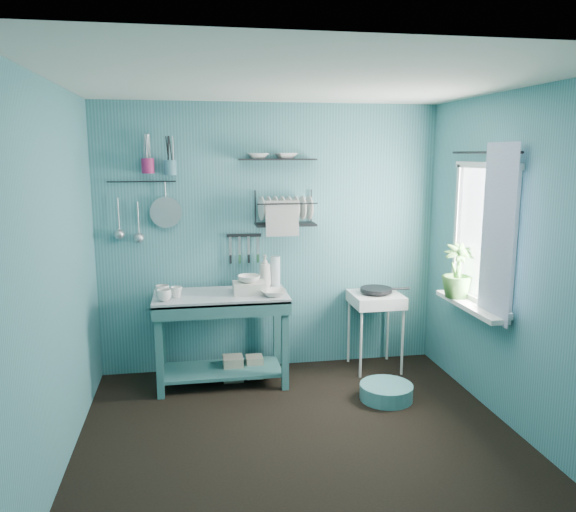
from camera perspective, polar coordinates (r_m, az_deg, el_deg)
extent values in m
plane|color=black|center=(4.28, 1.36, -18.17)|extent=(3.20, 3.20, 0.00)
plane|color=silver|center=(3.78, 1.53, 17.32)|extent=(3.20, 3.20, 0.00)
plane|color=#3C757C|center=(5.29, -1.74, 1.77)|extent=(3.20, 0.00, 3.20)
plane|color=#3C757C|center=(2.44, 8.46, -8.75)|extent=(3.20, 0.00, 3.20)
plane|color=#3C757C|center=(3.86, -22.54, -2.27)|extent=(0.00, 3.00, 3.00)
plane|color=#3C757C|center=(4.43, 22.17, -0.70)|extent=(0.00, 3.00, 3.00)
cube|color=#306564|center=(5.09, -6.75, -8.35)|extent=(1.22, 0.69, 0.83)
imported|color=silver|center=(4.81, -12.49, -3.92)|extent=(0.12, 0.12, 0.10)
imported|color=silver|center=(4.90, -11.27, -3.63)|extent=(0.14, 0.14, 0.09)
imported|color=silver|center=(4.97, -12.64, -3.48)|extent=(0.17, 0.17, 0.10)
cube|color=beige|center=(4.96, -3.96, -3.24)|extent=(0.28, 0.22, 0.10)
imported|color=silver|center=(4.95, -3.98, -2.33)|extent=(0.20, 0.19, 0.06)
imported|color=beige|center=(5.17, -2.36, -1.53)|extent=(0.12, 0.12, 0.30)
cylinder|color=silver|center=(5.21, -1.30, -1.55)|extent=(0.09, 0.09, 0.28)
imported|color=silver|center=(4.87, -1.45, -3.77)|extent=(0.22, 0.22, 0.05)
cube|color=silver|center=(5.47, 8.83, -7.55)|extent=(0.52, 0.52, 0.74)
cylinder|color=black|center=(5.36, 8.95, -3.40)|extent=(0.30, 0.30, 0.03)
cube|color=black|center=(5.23, -4.51, 2.10)|extent=(0.32, 0.03, 0.03)
cube|color=black|center=(5.15, -0.27, 4.89)|extent=(0.56, 0.26, 0.32)
cube|color=black|center=(5.14, -1.08, 9.79)|extent=(0.71, 0.21, 0.02)
imported|color=silver|center=(5.12, -3.07, 10.70)|extent=(0.21, 0.21, 0.05)
imported|color=silver|center=(5.15, -0.21, 10.07)|extent=(0.23, 0.23, 0.05)
cylinder|color=#971B50|center=(5.11, -14.05, 8.88)|extent=(0.11, 0.11, 0.13)
cylinder|color=#3D707F|center=(5.11, -11.88, 8.78)|extent=(0.11, 0.11, 0.13)
cylinder|color=#A5A8AD|center=(5.16, -12.30, 4.36)|extent=(0.28, 0.03, 0.28)
cylinder|color=#A5A8AD|center=(5.21, -16.84, 4.01)|extent=(0.01, 0.01, 0.30)
cylinder|color=#A5A8AD|center=(5.19, -14.98, 3.70)|extent=(0.01, 0.01, 0.30)
cylinder|color=black|center=(5.17, -14.64, 7.32)|extent=(0.60, 0.01, 0.01)
plane|color=white|center=(4.78, 19.31, 2.07)|extent=(0.00, 1.10, 1.10)
cube|color=silver|center=(4.86, 18.01, -4.84)|extent=(0.16, 0.95, 0.04)
plane|color=silver|center=(4.49, 20.47, 2.13)|extent=(0.00, 1.35, 1.35)
cylinder|color=black|center=(4.72, 19.30, 9.90)|extent=(0.02, 1.05, 0.02)
imported|color=#3D722D|center=(4.97, 16.85, -1.46)|extent=(0.30, 0.30, 0.46)
cube|color=gray|center=(5.25, -5.60, -11.27)|extent=(0.18, 0.18, 0.22)
cube|color=gray|center=(5.30, -3.42, -11.14)|extent=(0.15, 0.15, 0.20)
cylinder|color=teal|center=(4.93, 9.95, -13.43)|extent=(0.45, 0.45, 0.13)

